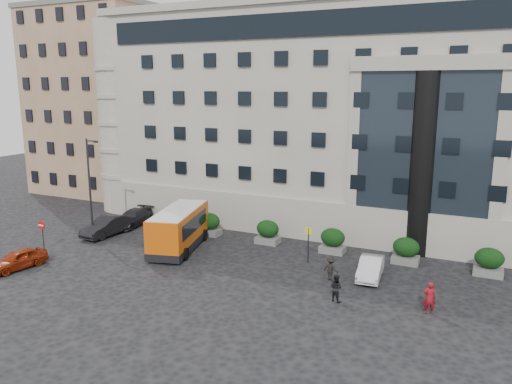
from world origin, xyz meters
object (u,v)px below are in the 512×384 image
no_entry_sign (42,230)px  minibus (179,227)px  hedge_b (268,232)px  hedge_e (489,262)px  pedestrian_c (331,269)px  pedestrian_a (430,298)px  hedge_a (210,224)px  white_taxi (371,268)px  hedge_d (406,250)px  bus_stop_sign (308,239)px  pedestrian_b (336,288)px  parked_car_a (18,259)px  parked_car_d (147,209)px  hedge_c (333,240)px  parked_car_c (133,218)px  parked_car_b (107,226)px  street_lamp (90,185)px  red_truck (154,190)px

no_entry_sign → minibus: 9.99m
minibus → hedge_b: bearing=22.3°
hedge_e → pedestrian_c: bearing=-150.1°
minibus → pedestrian_a: bearing=-25.0°
hedge_a → minibus: size_ratio=0.24×
no_entry_sign → white_taxi: (23.00, 5.22, -1.00)m
hedge_b → pedestrian_c: bearing=-37.9°
hedge_d → white_taxi: (-1.60, -3.61, -0.28)m
hedge_a → pedestrian_c: 12.92m
bus_stop_sign → pedestrian_b: bearing=-56.1°
parked_car_a → pedestrian_b: 21.09m
parked_car_d → pedestrian_a: bearing=-20.4°
hedge_c → hedge_e: size_ratio=1.00×
minibus → parked_car_c: bearing=139.4°
parked_car_b → bus_stop_sign: bearing=6.1°
no_entry_sign → minibus: (8.77, 4.78, 0.01)m
hedge_e → parked_car_a: (-28.46, -12.15, -0.28)m
parked_car_d → pedestrian_b: (21.34, -10.68, 0.13)m
no_entry_sign → street_lamp: bearing=75.3°
street_lamp → no_entry_sign: bearing=-104.7°
parked_car_d → pedestrian_c: 21.62m
white_taxi → hedge_a: bearing=160.1°
hedge_d → pedestrian_c: hedge_d is taller
minibus → red_truck: (-9.98, 10.37, -0.06)m
parked_car_b → parked_car_d: (-0.82, 6.31, -0.12)m
parked_car_b → white_taxi: parked_car_b is taller
street_lamp → parked_car_b: street_lamp is taller
hedge_d → bus_stop_sign: bearing=-155.3°
hedge_e → pedestrian_b: size_ratio=1.16×
pedestrian_b → hedge_e: bearing=-115.8°
hedge_e → parked_car_d: size_ratio=0.39×
parked_car_a → pedestrian_b: pedestrian_b is taller
hedge_d → red_truck: (-25.81, 6.31, 0.67)m
hedge_d → parked_car_d: size_ratio=0.39×
parked_car_a → hedge_d: bearing=36.9°
no_entry_sign → minibus: size_ratio=0.30×
hedge_d → pedestrian_c: bearing=-126.1°
parked_car_c → white_taxi: (21.50, -3.11, -0.03)m
red_truck → street_lamp: bearing=-92.2°
hedge_c → white_taxi: (3.60, -3.61, -0.28)m
no_entry_sign → red_truck: 15.20m
white_taxi → hedge_e: bearing=22.6°
white_taxi → pedestrian_c: (-2.16, -1.55, 0.11)m
parked_car_c → white_taxi: parked_car_c is taller
red_truck → pedestrian_a: size_ratio=3.46×
hedge_e → street_lamp: street_lamp is taller
pedestrian_b → pedestrian_c: pedestrian_b is taller
street_lamp → pedestrian_c: (19.78, -0.36, -3.61)m
pedestrian_b → hedge_a: bearing=-13.3°
hedge_d → pedestrian_a: 7.81m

